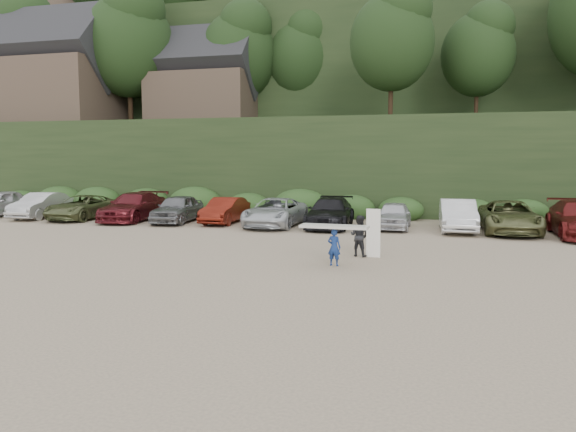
% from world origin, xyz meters
% --- Properties ---
extents(ground, '(120.00, 120.00, 0.00)m').
position_xyz_m(ground, '(0.00, 0.00, 0.00)').
color(ground, tan).
rests_on(ground, ground).
extents(hillside_backdrop, '(90.00, 41.50, 28.00)m').
position_xyz_m(hillside_backdrop, '(-0.26, 35.93, 11.22)').
color(hillside_backdrop, black).
rests_on(hillside_backdrop, ground).
extents(parked_cars, '(39.72, 6.23, 1.63)m').
position_xyz_m(parked_cars, '(-0.36, 9.98, 0.75)').
color(parked_cars, silver).
rests_on(parked_cars, ground).
extents(child_surfer, '(2.28, 0.70, 1.36)m').
position_xyz_m(child_surfer, '(2.96, 0.15, 0.92)').
color(child_surfer, navy).
rests_on(child_surfer, ground).
extents(adult_surfer, '(1.21, 0.78, 1.77)m').
position_xyz_m(adult_surfer, '(3.55, 2.13, 0.76)').
color(adult_surfer, black).
rests_on(adult_surfer, ground).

